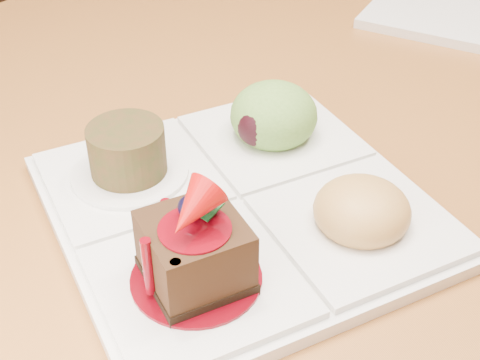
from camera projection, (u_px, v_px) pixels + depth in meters
The scene contains 2 objects.
dining_table at pixel (433, 71), 0.90m from camera, with size 1.00×1.80×0.75m.
sampler_plate at pixel (244, 189), 0.55m from camera, with size 0.38×0.38×0.11m.
Camera 1 is at (0.32, -0.79, 1.11)m, focal length 50.00 mm.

